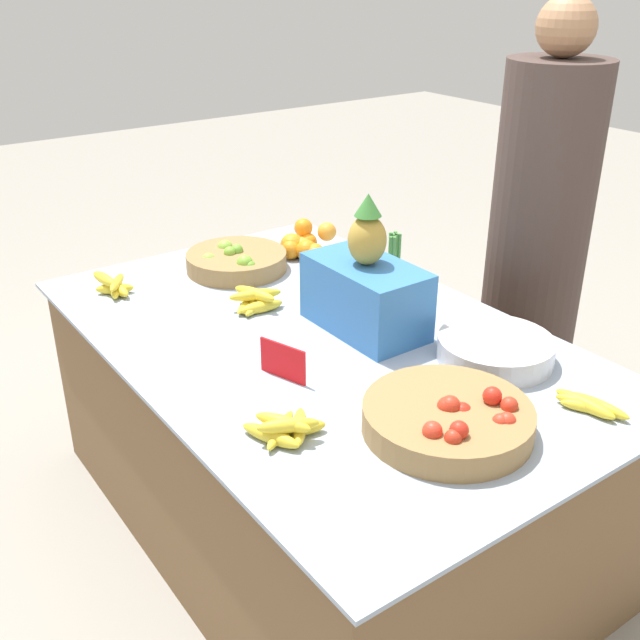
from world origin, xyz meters
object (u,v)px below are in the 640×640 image
vendor_person (536,255)px  produce_crate (366,290)px  metal_bowl (495,349)px  price_sign (283,361)px  tomato_basket (449,418)px  lime_bowl (236,261)px

vendor_person → produce_crate: bearing=-87.8°
metal_bowl → price_sign: 0.56m
tomato_basket → lime_bowl: bearing=175.3°
produce_crate → price_sign: bearing=-73.9°
metal_bowl → vendor_person: vendor_person is taller
tomato_basket → metal_bowl: tomato_basket is taller
price_sign → produce_crate: (-0.10, 0.34, 0.07)m
tomato_basket → metal_bowl: bearing=116.4°
price_sign → vendor_person: size_ratio=0.09×
produce_crate → metal_bowl: bearing=24.7°
vendor_person → tomato_basket: bearing=-60.2°
price_sign → produce_crate: size_ratio=0.34×
price_sign → tomato_basket: bearing=4.1°
lime_bowl → metal_bowl: bearing=14.2°
tomato_basket → metal_bowl: size_ratio=1.26×
tomato_basket → price_sign: 0.44m
produce_crate → vendor_person: size_ratio=0.26×
tomato_basket → produce_crate: bearing=161.5°
lime_bowl → tomato_basket: 1.11m
tomato_basket → vendor_person: bearing=119.8°
metal_bowl → produce_crate: (-0.35, -0.16, 0.09)m
price_sign → lime_bowl: bearing=141.0°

